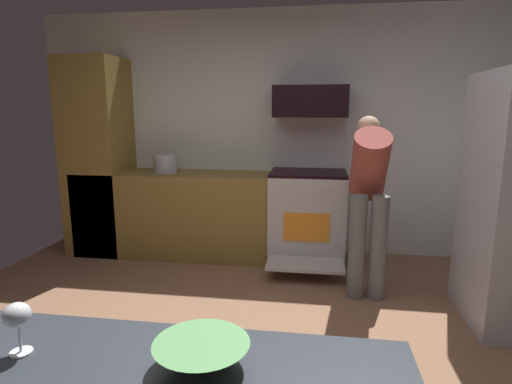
% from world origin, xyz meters
% --- Properties ---
extents(ground_plane, '(5.20, 4.80, 0.02)m').
position_xyz_m(ground_plane, '(0.00, 0.00, -0.01)').
color(ground_plane, '#875F45').
extents(wall_back, '(5.20, 0.12, 2.60)m').
position_xyz_m(wall_back, '(0.00, 2.34, 1.30)').
color(wall_back, silver).
rests_on(wall_back, ground).
extents(lower_cabinet_run, '(2.40, 0.60, 0.90)m').
position_xyz_m(lower_cabinet_run, '(-0.90, 1.98, 0.45)').
color(lower_cabinet_run, olive).
rests_on(lower_cabinet_run, ground).
extents(cabinet_column, '(0.60, 0.60, 2.10)m').
position_xyz_m(cabinet_column, '(-1.90, 1.98, 1.05)').
color(cabinet_column, olive).
rests_on(cabinet_column, ground).
extents(oven_range, '(0.76, 1.00, 1.49)m').
position_xyz_m(oven_range, '(0.38, 1.97, 0.51)').
color(oven_range, '#BEBABB').
rests_on(oven_range, ground).
extents(microwave, '(0.74, 0.38, 0.31)m').
position_xyz_m(microwave, '(0.38, 2.06, 1.64)').
color(microwave, black).
rests_on(microwave, oven_range).
extents(person_cook, '(0.31, 0.59, 1.51)m').
position_xyz_m(person_cook, '(0.90, 1.25, 0.89)').
color(person_cook, slate).
rests_on(person_cook, ground).
extents(mixing_bowl_small, '(0.25, 0.25, 0.07)m').
position_xyz_m(mixing_bowl_small, '(0.18, -1.31, 0.94)').
color(mixing_bowl_small, '#5F9F5B').
rests_on(mixing_bowl_small, counter_island).
extents(wine_glass_mid, '(0.07, 0.07, 0.15)m').
position_xyz_m(wine_glass_mid, '(-0.33, -1.32, 1.01)').
color(wine_glass_mid, silver).
rests_on(wine_glass_mid, counter_island).
extents(stock_pot, '(0.24, 0.24, 0.19)m').
position_xyz_m(stock_pot, '(-1.14, 1.98, 1.00)').
color(stock_pot, '#B2B6C2').
rests_on(stock_pot, lower_cabinet_run).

